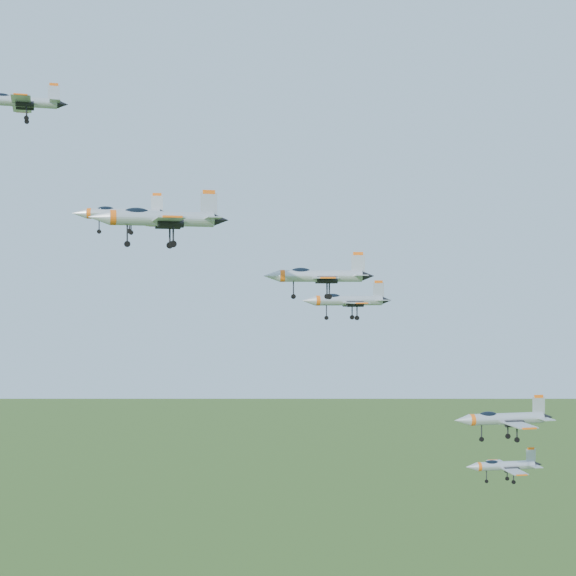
{
  "coord_description": "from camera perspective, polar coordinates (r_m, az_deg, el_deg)",
  "views": [
    {
      "loc": [
        -1.13,
        -98.52,
        139.0
      ],
      "look_at": [
        8.37,
        -0.24,
        138.93
      ],
      "focal_mm": 50.0,
      "sensor_mm": 36.0,
      "label": 1
    }
  ],
  "objects": [
    {
      "name": "jet_lead",
      "position": [
        114.46,
        -18.72,
        12.48
      ],
      "size": [
        12.86,
        10.81,
        3.45
      ],
      "rotation": [
        0.0,
        0.0,
        0.2
      ],
      "color": "#A9AFB6"
    },
    {
      "name": "jet_left_high",
      "position": [
        104.17,
        -11.81,
        5.21
      ],
      "size": [
        12.47,
        10.24,
        3.34
      ],
      "rotation": [
        0.0,
        0.0,
        0.01
      ],
      "color": "#A9AFB6"
    },
    {
      "name": "jet_right_high",
      "position": [
        78.94,
        -9.22,
        4.92
      ],
      "size": [
        13.65,
        11.45,
        3.66
      ],
      "rotation": [
        0.0,
        0.0,
        0.18
      ],
      "color": "#A9AFB6"
    },
    {
      "name": "jet_left_low",
      "position": [
        109.47,
        4.15,
        -0.88
      ],
      "size": [
        12.81,
        10.66,
        3.42
      ],
      "rotation": [
        0.0,
        0.0,
        0.12
      ],
      "color": "#A9AFB6"
    },
    {
      "name": "jet_right_low",
      "position": [
        88.27,
        2.12,
        0.89
      ],
      "size": [
        12.35,
        10.17,
        3.31
      ],
      "rotation": [
        0.0,
        0.0,
        -0.03
      ],
      "color": "#A9AFB6"
    },
    {
      "name": "jet_trail",
      "position": [
        103.02,
        15.05,
        -8.95
      ],
      "size": [
        13.14,
        10.92,
        3.51
      ],
      "rotation": [
        0.0,
        0.0,
        0.11
      ],
      "color": "#A9AFB6"
    },
    {
      "name": "jet_extra",
      "position": [
        116.48,
        15.05,
        -12.09
      ],
      "size": [
        11.18,
        9.24,
        2.99
      ],
      "rotation": [
        0.0,
        0.0,
        0.07
      ],
      "color": "#A9AFB6"
    }
  ]
}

